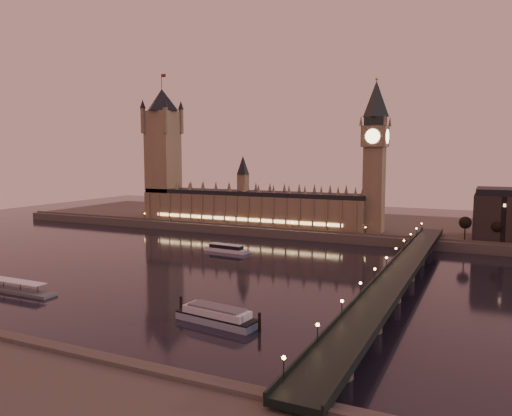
{
  "coord_description": "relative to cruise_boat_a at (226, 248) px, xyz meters",
  "views": [
    {
      "loc": [
        126.39,
        -219.9,
        59.32
      ],
      "look_at": [
        5.72,
        35.0,
        28.71
      ],
      "focal_mm": 35.0,
      "sensor_mm": 36.0,
      "label": 1
    }
  ],
  "objects": [
    {
      "name": "ground",
      "position": [
        17.93,
        -42.46,
        -2.06
      ],
      "size": [
        700.0,
        700.0,
        0.0
      ],
      "primitive_type": "plane",
      "color": "black",
      "rests_on": "ground"
    },
    {
      "name": "palace_of_westminster",
      "position": [
        -22.19,
        78.53,
        19.64
      ],
      "size": [
        180.0,
        26.62,
        52.0
      ],
      "color": "brown",
      "rests_on": "ground"
    },
    {
      "name": "big_ben",
      "position": [
        71.92,
        78.53,
        61.89
      ],
      "size": [
        17.68,
        17.68,
        104.0
      ],
      "color": "brown",
      "rests_on": "ground"
    },
    {
      "name": "pontoon_pier",
      "position": [
        -40.95,
        -116.88,
        -0.8
      ],
      "size": [
        44.13,
        7.35,
        11.77
      ],
      "color": "#595B5E",
      "rests_on": "ground"
    },
    {
      "name": "far_embankment",
      "position": [
        47.93,
        122.54,
        0.94
      ],
      "size": [
        560.0,
        130.0,
        6.0
      ],
      "primitive_type": "cube",
      "color": "#423D35",
      "rests_on": "ground"
    },
    {
      "name": "westminster_bridge",
      "position": [
        109.54,
        -42.46,
        3.45
      ],
      "size": [
        13.2,
        260.0,
        15.3
      ],
      "color": "black",
      "rests_on": "ground"
    },
    {
      "name": "bare_tree_1",
      "position": [
        147.27,
        66.54,
        14.36
      ],
      "size": [
        6.86,
        6.86,
        13.94
      ],
      "color": "black",
      "rests_on": "ground"
    },
    {
      "name": "victoria_tower",
      "position": [
        -102.07,
        78.54,
        63.72
      ],
      "size": [
        31.68,
        31.68,
        118.0
      ],
      "color": "brown",
      "rests_on": "ground"
    },
    {
      "name": "bare_tree_0",
      "position": [
        131.87,
        66.54,
        14.36
      ],
      "size": [
        6.86,
        6.86,
        13.94
      ],
      "color": "black",
      "rests_on": "ground"
    },
    {
      "name": "moored_barge",
      "position": [
        59.08,
        -114.57,
        0.71
      ],
      "size": [
        35.52,
        12.88,
        6.57
      ],
      "rotation": [
        0.0,
        0.0,
        -0.14
      ],
      "color": "#8A9BB0",
      "rests_on": "ground"
    },
    {
      "name": "cruise_boat_a",
      "position": [
        0.0,
        0.0,
        0.0
      ],
      "size": [
        29.73,
        8.87,
        4.69
      ],
      "rotation": [
        0.0,
        0.0,
        -0.09
      ],
      "color": "silver",
      "rests_on": "ground"
    }
  ]
}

